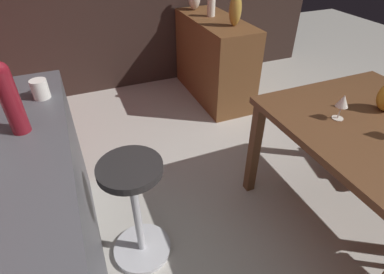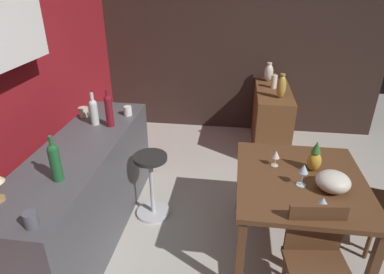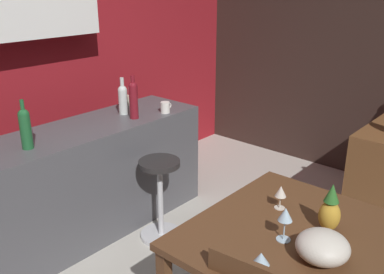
% 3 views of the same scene
% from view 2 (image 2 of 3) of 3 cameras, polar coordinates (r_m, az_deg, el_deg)
% --- Properties ---
extents(ground_plane, '(9.00, 9.00, 0.00)m').
position_cam_2_polar(ground_plane, '(3.19, 7.99, -17.54)').
color(ground_plane, '#B7B2A8').
extents(wall_side_right, '(0.10, 4.40, 2.60)m').
position_cam_2_polar(wall_side_right, '(4.94, 5.74, 15.87)').
color(wall_side_right, '#33231E').
rests_on(wall_side_right, ground_plane).
extents(dining_table, '(1.12, 1.00, 0.74)m').
position_cam_2_polar(dining_table, '(2.83, 17.92, -8.27)').
color(dining_table, '#56351E').
rests_on(dining_table, ground_plane).
extents(kitchen_counter, '(2.10, 0.60, 0.90)m').
position_cam_2_polar(kitchen_counter, '(3.14, -17.85, -8.94)').
color(kitchen_counter, '#4C4C51').
rests_on(kitchen_counter, ground_plane).
extents(sideboard_cabinet, '(1.10, 0.44, 0.82)m').
position_cam_2_polar(sideboard_cabinet, '(4.62, 13.30, 2.94)').
color(sideboard_cabinet, brown).
rests_on(sideboard_cabinet, ground_plane).
extents(chair_near_window, '(0.44, 0.44, 0.85)m').
position_cam_2_polar(chair_near_window, '(2.49, 20.46, -19.32)').
color(chair_near_window, '#56351E').
rests_on(chair_near_window, ground_plane).
extents(bar_stool, '(0.34, 0.34, 0.67)m').
position_cam_2_polar(bar_stool, '(3.28, -6.90, -7.98)').
color(bar_stool, '#262323').
rests_on(bar_stool, ground_plane).
extents(wine_glass_left, '(0.07, 0.07, 0.14)m').
position_cam_2_polar(wine_glass_left, '(2.84, 14.15, -2.99)').
color(wine_glass_left, silver).
rests_on(wine_glass_left, dining_table).
extents(wine_glass_right, '(0.08, 0.08, 0.14)m').
position_cam_2_polar(wine_glass_right, '(2.39, 21.47, -10.30)').
color(wine_glass_right, silver).
rests_on(wine_glass_right, dining_table).
extents(wine_glass_center, '(0.07, 0.07, 0.18)m').
position_cam_2_polar(wine_glass_center, '(2.63, 18.54, -5.33)').
color(wine_glass_center, silver).
rests_on(wine_glass_center, dining_table).
extents(pineapple_centerpiece, '(0.11, 0.11, 0.26)m').
position_cam_2_polar(pineapple_centerpiece, '(2.87, 20.25, -3.40)').
color(pineapple_centerpiece, gold).
rests_on(pineapple_centerpiece, dining_table).
extents(fruit_bowl, '(0.25, 0.25, 0.14)m').
position_cam_2_polar(fruit_bowl, '(2.69, 22.98, -7.03)').
color(fruit_bowl, beige).
rests_on(fruit_bowl, dining_table).
extents(wine_bottle_clear, '(0.08, 0.08, 0.31)m').
position_cam_2_polar(wine_bottle_clear, '(3.25, -16.46, 4.35)').
color(wine_bottle_clear, silver).
rests_on(wine_bottle_clear, kitchen_counter).
extents(wine_bottle_ruby, '(0.07, 0.07, 0.35)m').
position_cam_2_polar(wine_bottle_ruby, '(3.16, -14.03, 4.61)').
color(wine_bottle_ruby, maroon).
rests_on(wine_bottle_ruby, kitchen_counter).
extents(wine_bottle_green, '(0.08, 0.08, 0.34)m').
position_cam_2_polar(wine_bottle_green, '(2.45, -22.39, -3.76)').
color(wine_bottle_green, '#1E592D').
rests_on(wine_bottle_green, kitchen_counter).
extents(cup_cream, '(0.13, 0.10, 0.09)m').
position_cam_2_polar(cup_cream, '(3.50, -18.04, 4.12)').
color(cup_cream, beige).
rests_on(cup_cream, kitchen_counter).
extents(cup_slate, '(0.11, 0.08, 0.09)m').
position_cam_2_polar(cup_slate, '(2.14, -25.85, -12.55)').
color(cup_slate, '#515660').
rests_on(cup_slate, kitchen_counter).
extents(cup_white, '(0.11, 0.08, 0.09)m').
position_cam_2_polar(cup_white, '(3.42, -10.91, 4.44)').
color(cup_white, white).
rests_on(cup_white, kitchen_counter).
extents(pillar_candle_tall, '(0.08, 0.08, 0.20)m').
position_cam_2_polar(pillar_candle_tall, '(4.55, 13.84, 9.20)').
color(pillar_candle_tall, white).
rests_on(pillar_candle_tall, sideboard_cabinet).
extents(vase_brass, '(0.11, 0.11, 0.30)m').
position_cam_2_polar(vase_brass, '(4.18, 15.05, 8.34)').
color(vase_brass, '#B78C38').
rests_on(vase_brass, sideboard_cabinet).
extents(vase_ceramic_ivory, '(0.13, 0.13, 0.26)m').
position_cam_2_polar(vase_ceramic_ivory, '(4.83, 12.98, 10.72)').
color(vase_ceramic_ivory, beige).
rests_on(vase_ceramic_ivory, sideboard_cabinet).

